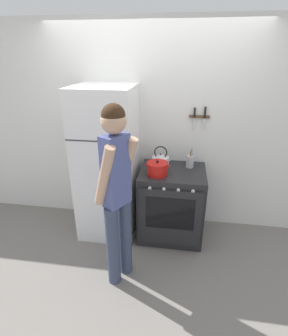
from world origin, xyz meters
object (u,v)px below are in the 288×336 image
person (117,190)px  tea_kettle (161,160)px  stove_range (171,203)px  dutch_oven_pot (157,169)px  utensil_jar (190,161)px  refrigerator (107,165)px

person → tea_kettle: bearing=12.0°
stove_range → tea_kettle: bearing=135.5°
stove_range → dutch_oven_pot: 0.55m
stove_range → tea_kettle: tea_kettle is taller
dutch_oven_pot → person: (-0.30, -0.68, 0.07)m
stove_range → utensil_jar: utensil_jar is taller
dutch_oven_pot → utensil_jar: 0.46m
dutch_oven_pot → tea_kettle: (0.01, 0.26, -0.00)m
refrigerator → tea_kettle: size_ratio=7.12×
refrigerator → dutch_oven_pot: size_ratio=6.48×
utensil_jar → tea_kettle: bearing=-178.9°
stove_range → dutch_oven_pot: (-0.17, -0.10, 0.51)m
stove_range → person: person is taller
tea_kettle → refrigerator: bearing=-167.3°
refrigerator → stove_range: refrigerator is taller
tea_kettle → utensil_jar: tea_kettle is taller
utensil_jar → person: person is taller
tea_kettle → dutch_oven_pot: bearing=-92.9°
tea_kettle → person: (-0.31, -0.94, 0.07)m
utensil_jar → person: (-0.67, -0.94, 0.06)m
tea_kettle → person: size_ratio=0.14×
refrigerator → dutch_oven_pot: (0.62, -0.12, 0.04)m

